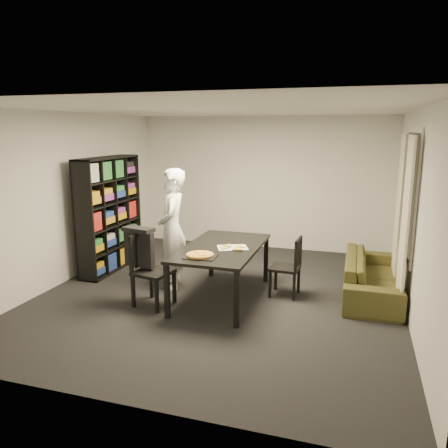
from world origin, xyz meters
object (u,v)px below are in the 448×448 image
(chair_right, at_px, (291,263))
(person, at_px, (172,229))
(dining_table, at_px, (222,251))
(chair_left, at_px, (148,265))
(sofa, at_px, (372,276))
(baking_tray, at_px, (201,256))
(bookshelf, at_px, (110,214))
(pepperoni_pizza, at_px, (200,255))

(chair_right, height_order, person, person)
(dining_table, relative_size, chair_left, 1.84)
(chair_right, relative_size, sofa, 0.44)
(chair_left, bearing_deg, person, 7.16)
(chair_left, relative_size, baking_tray, 2.45)
(bookshelf, bearing_deg, pepperoni_pizza, -31.85)
(bookshelf, relative_size, person, 1.06)
(dining_table, bearing_deg, sofa, 20.32)
(sofa, bearing_deg, bookshelf, 90.16)
(chair_left, distance_m, sofa, 3.19)
(pepperoni_pizza, bearing_deg, chair_right, 41.95)
(person, height_order, pepperoni_pizza, person)
(dining_table, distance_m, chair_left, 1.03)
(pepperoni_pizza, bearing_deg, baking_tray, -15.35)
(chair_right, distance_m, sofa, 1.20)
(chair_left, height_order, person, person)
(chair_left, distance_m, baking_tray, 0.81)
(chair_left, relative_size, sofa, 0.51)
(dining_table, xyz_separation_m, chair_right, (0.91, 0.36, -0.20))
(bookshelf, bearing_deg, chair_left, -43.31)
(person, bearing_deg, chair_left, -24.59)
(bookshelf, bearing_deg, person, -21.42)
(chair_right, bearing_deg, bookshelf, -93.90)
(chair_left, xyz_separation_m, baking_tray, (0.78, -0.06, 0.20))
(chair_right, xyz_separation_m, pepperoni_pizza, (-1.03, -0.92, 0.29))
(dining_table, height_order, baking_tray, baking_tray)
(sofa, bearing_deg, pepperoni_pizza, 121.51)
(bookshelf, height_order, sofa, bookshelf)
(chair_right, bearing_deg, sofa, 112.30)
(bookshelf, xyz_separation_m, chair_left, (1.32, -1.24, -0.39))
(chair_right, xyz_separation_m, person, (-1.74, -0.16, 0.41))
(bookshelf, relative_size, sofa, 0.98)
(bookshelf, xyz_separation_m, chair_right, (3.12, -0.38, -0.46))
(dining_table, relative_size, person, 1.01)
(bookshelf, distance_m, chair_left, 1.86)
(chair_left, bearing_deg, pepperoni_pizza, -82.44)
(person, bearing_deg, bookshelf, -131.43)
(chair_right, relative_size, pepperoni_pizza, 2.45)
(chair_left, height_order, chair_right, chair_left)
(dining_table, bearing_deg, chair_left, -150.38)
(bookshelf, relative_size, pepperoni_pizza, 5.43)
(chair_right, height_order, baking_tray, chair_right)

